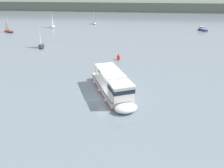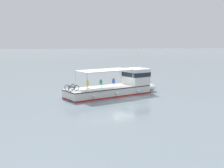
% 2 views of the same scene
% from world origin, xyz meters
% --- Properties ---
extents(ground_plane, '(400.00, 400.00, 0.00)m').
position_xyz_m(ground_plane, '(0.00, 0.00, 0.00)').
color(ground_plane, gray).
extents(ferry_main, '(8.20, 12.82, 5.32)m').
position_xyz_m(ferry_main, '(1.10, 0.49, 1.02)').
color(ferry_main, white).
rests_on(ferry_main, ground).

